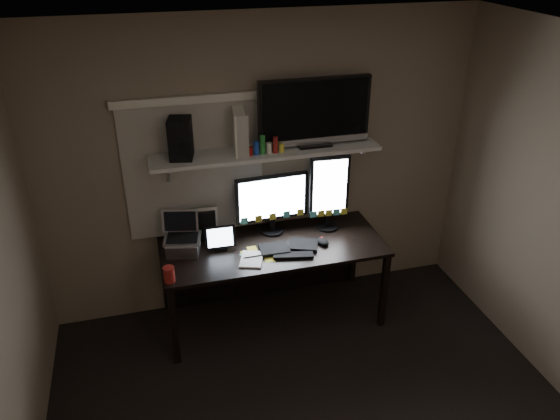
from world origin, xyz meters
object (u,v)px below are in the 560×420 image
object	(u,v)px
monitor_landscape	(272,204)
cup	(169,274)
monitor_portrait	(329,192)
keyboard	(289,247)
desk	(269,256)
game_console	(239,131)
mouse	(323,242)
tablet	(220,238)
laptop	(182,235)
speaker	(181,138)
tv	(314,112)

from	to	relation	value
monitor_landscape	cup	bearing A→B (deg)	-153.76
monitor_portrait	keyboard	bearing A→B (deg)	-146.47
desk	game_console	distance (m)	1.11
mouse	tablet	xyz separation A→B (m)	(-0.82, 0.14, 0.08)
laptop	keyboard	bearing A→B (deg)	2.57
cup	speaker	bearing A→B (deg)	67.70
speaker	cup	bearing A→B (deg)	-100.17
keyboard	tablet	size ratio (longest dim) A/B	1.99
keyboard	speaker	world-z (taller)	speaker
speaker	laptop	bearing A→B (deg)	-103.09
laptop	tv	bearing A→B (deg)	20.06
mouse	game_console	xyz separation A→B (m)	(-0.60, 0.30, 0.89)
mouse	tablet	bearing A→B (deg)	156.13
monitor_portrait	laptop	distance (m)	1.25
laptop	speaker	world-z (taller)	speaker
desk	monitor_landscape	distance (m)	0.46
monitor_portrait	tv	size ratio (longest dim) A/B	0.75
keyboard	cup	world-z (taller)	cup
keyboard	mouse	xyz separation A→B (m)	(0.29, -0.00, 0.01)
keyboard	laptop	distance (m)	0.85
mouse	cup	world-z (taller)	cup
monitor_portrait	keyboard	world-z (taller)	monitor_portrait
keyboard	speaker	distance (m)	1.20
keyboard	cup	size ratio (longest dim) A/B	4.01
game_console	speaker	world-z (taller)	game_console
monitor_landscape	laptop	world-z (taller)	monitor_landscape
mouse	laptop	xyz separation A→B (m)	(-1.11, 0.16, 0.14)
keyboard	game_console	distance (m)	1.00
desk	tablet	distance (m)	0.51
laptop	game_console	bearing A→B (deg)	28.83
keyboard	monitor_landscape	bearing A→B (deg)	113.26
monitor_landscape	monitor_portrait	bearing A→B (deg)	-9.50
tv	speaker	bearing A→B (deg)	179.37
keyboard	laptop	bearing A→B (deg)	-179.41
keyboard	tv	world-z (taller)	tv
monitor_portrait	tv	world-z (taller)	tv
monitor_landscape	mouse	world-z (taller)	monitor_landscape
mouse	tv	world-z (taller)	tv
mouse	tablet	world-z (taller)	tablet
desk	cup	size ratio (longest dim) A/B	15.01
tablet	laptop	size ratio (longest dim) A/B	0.75
keyboard	cup	xyz separation A→B (m)	(-0.96, -0.21, 0.05)
tablet	keyboard	bearing A→B (deg)	-12.03
cup	speaker	world-z (taller)	speaker
desk	keyboard	distance (m)	0.30
keyboard	game_console	size ratio (longest dim) A/B	1.46
cup	monitor_landscape	bearing A→B (deg)	29.21
keyboard	mouse	bearing A→B (deg)	10.68
keyboard	mouse	size ratio (longest dim) A/B	3.99
tablet	laptop	xyz separation A→B (m)	(-0.29, 0.03, 0.05)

